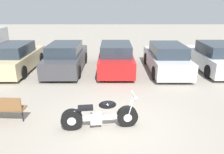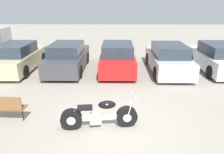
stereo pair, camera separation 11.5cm
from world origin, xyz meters
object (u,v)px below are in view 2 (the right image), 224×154
parked_car_dark_grey (68,58)px  parked_car_white (217,58)px  parked_car_red (117,58)px  motorcycle (98,115)px  parked_car_champagne (18,58)px  parked_car_silver (168,59)px

parked_car_dark_grey → parked_car_white: same height
parked_car_white → parked_car_red: bearing=-179.8°
parked_car_white → motorcycle: bearing=-135.9°
motorcycle → parked_car_dark_grey: size_ratio=0.52×
parked_car_champagne → parked_car_dark_grey: same height
parked_car_silver → parked_car_white: (2.68, 0.23, 0.00)m
motorcycle → parked_car_white: 8.31m
parked_car_silver → parked_car_white: 2.69m
parked_car_red → parked_car_white: bearing=0.2°
motorcycle → parked_car_silver: bearing=59.4°
parked_car_champagne → parked_car_dark_grey: size_ratio=1.00×
parked_car_red → parked_car_dark_grey: bearing=-179.2°
motorcycle → parked_car_champagne: size_ratio=0.52×
parked_car_champagne → parked_car_white: 10.72m
parked_car_silver → parked_car_dark_grey: bearing=178.1°
parked_car_champagne → parked_car_dark_grey: bearing=1.5°
motorcycle → parked_car_white: (5.96, 5.78, 0.30)m
parked_car_champagne → parked_car_red: size_ratio=1.00×
parked_car_white → parked_car_dark_grey: bearing=-179.6°
motorcycle → parked_car_champagne: parked_car_champagne is taller
parked_car_white → parked_car_champagne: bearing=-179.3°
motorcycle → parked_car_red: parked_car_red is taller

